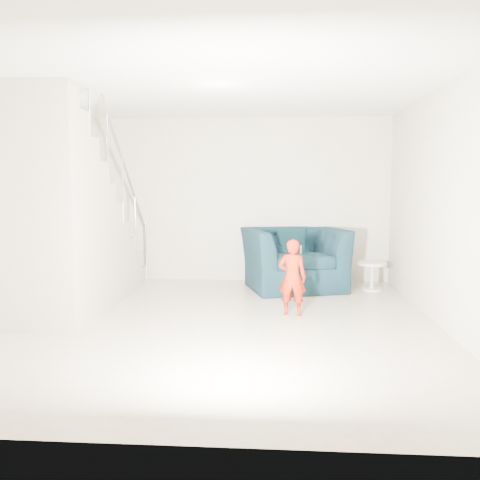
{
  "coord_description": "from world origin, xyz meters",
  "views": [
    {
      "loc": [
        0.63,
        -5.69,
        1.6
      ],
      "look_at": [
        0.15,
        1.2,
        0.85
      ],
      "focal_mm": 38.0,
      "sensor_mm": 36.0,
      "label": 1
    }
  ],
  "objects_px": {
    "toddler": "(292,277)",
    "side_table": "(372,271)",
    "staircase": "(68,237)",
    "armchair": "(294,259)"
  },
  "relations": [
    {
      "from": "armchair",
      "to": "staircase",
      "type": "distance_m",
      "value": 3.35
    },
    {
      "from": "staircase",
      "to": "armchair",
      "type": "bearing_deg",
      "value": 28.21
    },
    {
      "from": "side_table",
      "to": "staircase",
      "type": "xyz_separation_m",
      "value": [
        -4.1,
        -1.51,
        0.66
      ]
    },
    {
      "from": "armchair",
      "to": "side_table",
      "type": "distance_m",
      "value": 1.2
    },
    {
      "from": "armchair",
      "to": "staircase",
      "type": "bearing_deg",
      "value": -168.33
    },
    {
      "from": "armchair",
      "to": "side_table",
      "type": "xyz_separation_m",
      "value": [
        1.18,
        -0.06,
        -0.18
      ]
    },
    {
      "from": "armchair",
      "to": "side_table",
      "type": "bearing_deg",
      "value": -19.42
    },
    {
      "from": "toddler",
      "to": "staircase",
      "type": "bearing_deg",
      "value": 6.13
    },
    {
      "from": "toddler",
      "to": "staircase",
      "type": "relative_size",
      "value": 0.26
    },
    {
      "from": "toddler",
      "to": "side_table",
      "type": "bearing_deg",
      "value": -121.04
    }
  ]
}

